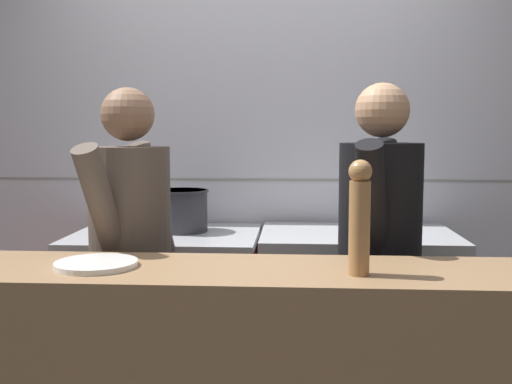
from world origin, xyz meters
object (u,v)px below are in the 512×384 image
Objects in this scene: mixing_bowl_steel at (381,221)px; plated_dish_main at (96,264)px; chef_head_cook at (131,265)px; oven_range at (167,317)px; stock_pot at (182,210)px; pepper_mill at (360,215)px; chef_sous at (379,263)px.

plated_dish_main is at bearing -131.00° from mixing_bowl_steel.
mixing_bowl_steel is 0.18× the size of chef_head_cook.
stock_pot is (0.08, 0.06, 0.57)m from oven_range.
plated_dish_main is (-1.08, -1.24, 0.04)m from mixing_bowl_steel.
pepper_mill is (0.79, -1.29, 0.16)m from stock_pot.
chef_sous is at bearing -32.65° from oven_range.
oven_range is 1.23m from mixing_bowl_steel.
chef_sous is at bearing 76.17° from pepper_mill.
plated_dish_main reaches higher than oven_range.
chef_head_cook is at bearing -161.12° from chef_sous.
stock_pot is at bearing 159.00° from chef_sous.
chef_sous is at bearing 28.59° from plated_dish_main.
stock_pot reaches higher than plated_dish_main.
chef_head_cook is 0.99× the size of chef_sous.
mixing_bowl_steel and plated_dish_main have the same top height.
mixing_bowl_steel is 0.18× the size of chef_sous.
chef_head_cook is at bearing 147.78° from pepper_mill.
plated_dish_main is 0.17× the size of chef_head_cook.
chef_head_cook reaches higher than oven_range.
pepper_mill is at bearing -55.01° from oven_range.
chef_head_cook reaches higher than pepper_mill.
plated_dish_main is 0.50m from chef_head_cook.
plated_dish_main is at bearing -135.31° from chef_sous.
oven_range is at bearing 124.99° from pepper_mill.
chef_sous is (1.00, 0.05, 0.01)m from chef_head_cook.
chef_head_cook is at bearing -145.43° from mixing_bowl_steel.
chef_sous is (0.93, -0.70, -0.12)m from stock_pot.
plated_dish_main is 0.85m from pepper_mill.
pepper_mill is (0.86, -1.23, 0.72)m from oven_range.
chef_head_cook is at bearing -95.13° from stock_pot.
chef_sous reaches higher than oven_range.
pepper_mill is (-0.25, -1.30, 0.21)m from mixing_bowl_steel.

